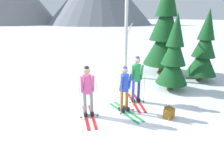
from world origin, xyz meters
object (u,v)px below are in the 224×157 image
(skier_in_pink, at_px, (88,89))
(birch_tree_tall, at_px, (126,29))
(skier_in_green, at_px, (136,76))
(pine_tree_far, at_px, (174,57))
(backpack_on_snow_front, at_px, (169,113))
(skier_in_blue, at_px, (125,88))
(pine_tree_mid, at_px, (204,49))
(pine_tree_near, at_px, (165,30))

(skier_in_pink, relative_size, birch_tree_tall, 0.34)
(skier_in_green, xyz_separation_m, pine_tree_far, (2.16, 0.30, 0.50))
(birch_tree_tall, bearing_deg, backpack_on_snow_front, -103.76)
(pine_tree_far, xyz_separation_m, birch_tree_tall, (-0.83, 2.61, 1.04))
(skier_in_pink, distance_m, skier_in_green, 2.05)
(skier_in_pink, relative_size, skier_in_blue, 1.02)
(skier_in_pink, xyz_separation_m, skier_in_green, (2.04, 0.17, 0.08))
(pine_tree_mid, bearing_deg, birch_tree_tall, 142.34)
(pine_tree_near, xyz_separation_m, backpack_on_snow_front, (-3.49, -4.18, -2.29))
(birch_tree_tall, bearing_deg, pine_tree_mid, -37.66)
(skier_in_blue, bearing_deg, pine_tree_far, 14.53)
(skier_in_pink, bearing_deg, birch_tree_tall, 42.38)
(skier_in_blue, distance_m, pine_tree_mid, 5.41)
(pine_tree_near, bearing_deg, skier_in_pink, -154.19)
(pine_tree_near, distance_m, backpack_on_snow_front, 5.91)
(backpack_on_snow_front, bearing_deg, skier_in_pink, 148.61)
(pine_tree_far, relative_size, backpack_on_snow_front, 8.86)
(pine_tree_near, relative_size, backpack_on_snow_front, 14.24)
(backpack_on_snow_front, bearing_deg, pine_tree_mid, 26.27)
(pine_tree_mid, distance_m, backpack_on_snow_front, 4.91)
(skier_in_blue, height_order, skier_in_green, skier_in_green)
(pine_tree_near, distance_m, pine_tree_far, 2.95)
(pine_tree_near, relative_size, pine_tree_mid, 1.51)
(pine_tree_near, bearing_deg, pine_tree_mid, -71.21)
(skier_in_green, xyz_separation_m, pine_tree_mid, (4.45, 0.51, 0.60))
(skier_in_green, xyz_separation_m, pine_tree_near, (3.73, 2.62, 1.43))
(backpack_on_snow_front, bearing_deg, pine_tree_far, 44.06)
(pine_tree_mid, height_order, backpack_on_snow_front, pine_tree_mid)
(pine_tree_near, xyz_separation_m, birch_tree_tall, (-2.39, 0.29, 0.11))
(skier_in_green, height_order, backpack_on_snow_front, skier_in_green)
(skier_in_green, xyz_separation_m, birch_tree_tall, (1.34, 2.91, 1.54))
(pine_tree_near, bearing_deg, skier_in_green, -144.93)
(skier_in_blue, bearing_deg, pine_tree_mid, 10.63)
(skier_in_blue, relative_size, pine_tree_near, 0.32)
(pine_tree_far, bearing_deg, backpack_on_snow_front, -135.94)
(pine_tree_far, bearing_deg, skier_in_pink, -173.65)
(skier_in_green, height_order, pine_tree_near, pine_tree_near)
(skier_in_pink, bearing_deg, skier_in_green, 4.82)
(skier_in_blue, height_order, backpack_on_snow_front, skier_in_blue)
(birch_tree_tall, distance_m, backpack_on_snow_front, 5.19)
(pine_tree_mid, xyz_separation_m, backpack_on_snow_front, (-4.20, -2.08, -1.45))
(skier_in_blue, bearing_deg, skier_in_green, 30.25)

